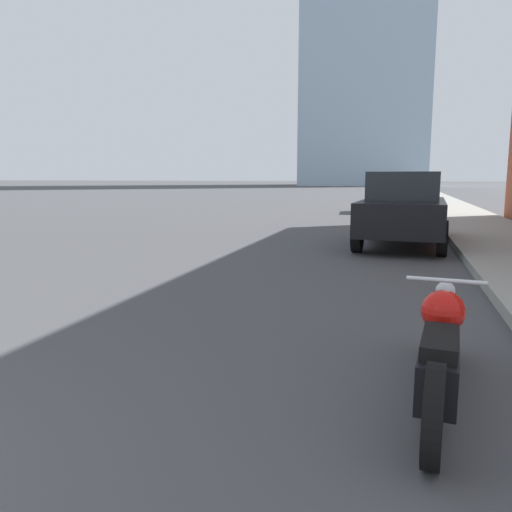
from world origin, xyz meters
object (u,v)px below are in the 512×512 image
object	(u,v)px
parked_car_black	(403,209)
parked_car_yellow	(399,193)
motorcycle	(440,349)
parked_car_blue	(398,189)

from	to	relation	value
parked_car_black	parked_car_yellow	xyz separation A→B (m)	(-0.12, 11.76, -0.02)
motorcycle	parked_car_black	bearing A→B (deg)	97.66
motorcycle	parked_car_blue	world-z (taller)	parked_car_blue
motorcycle	parked_car_black	distance (m)	8.11
parked_car_black	parked_car_blue	distance (m)	23.57
parked_car_yellow	parked_car_blue	bearing A→B (deg)	85.57
motorcycle	parked_car_blue	size ratio (longest dim) A/B	0.54
parked_car_black	motorcycle	bearing A→B (deg)	-85.10
parked_car_black	parked_car_yellow	distance (m)	11.76
parked_car_yellow	parked_car_black	bearing A→B (deg)	-94.41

